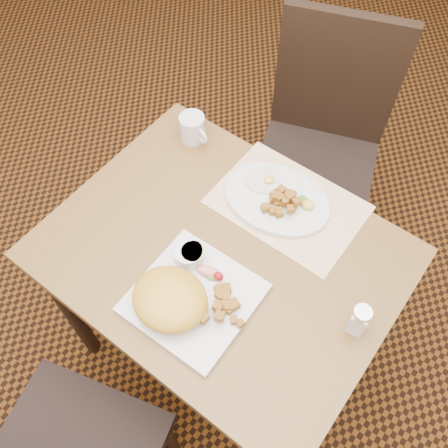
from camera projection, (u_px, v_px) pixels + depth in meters
ground at (222, 347)px, 1.94m from camera, size 8.00×8.00×0.00m
table at (222, 271)px, 1.40m from camera, size 0.90×0.70×0.75m
chair_far at (322, 138)px, 1.80m from camera, size 0.54×0.55×0.97m
placemat at (288, 205)px, 1.38m from camera, size 0.40×0.28×0.00m
plate_square at (194, 298)px, 1.22m from camera, size 0.29×0.29×0.02m
plate_oval at (277, 199)px, 1.38m from camera, size 0.33×0.26×0.02m
hollandaise_mound at (169, 299)px, 1.18m from camera, size 0.19×0.17×0.07m
ramekin at (189, 254)px, 1.26m from camera, size 0.08×0.07×0.04m
garnish_sq at (211, 273)px, 1.24m from camera, size 0.08×0.05×0.03m
fried_egg at (263, 179)px, 1.40m from camera, size 0.10×0.10×0.02m
garnish_ov at (306, 203)px, 1.36m from camera, size 0.06×0.05×0.02m
salt_shaker at (359, 320)px, 1.15m from camera, size 0.05×0.05×0.10m
coffee_mug at (193, 128)px, 1.48m from camera, size 0.11×0.08×0.09m
home_fries_sq at (222, 305)px, 1.19m from camera, size 0.12×0.13×0.04m
home_fries_ov at (282, 201)px, 1.35m from camera, size 0.09×0.11×0.04m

